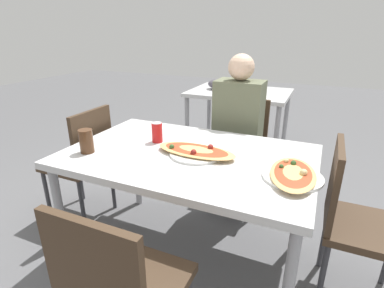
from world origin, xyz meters
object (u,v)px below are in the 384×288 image
object	(u,v)px
chair_side_right	(354,217)
chair_side_left	(83,158)
drink_glass	(86,141)
soda_can	(157,132)
dining_table	(188,163)
person_seated	(237,125)
pizza_second	(293,174)
pizza_main	(196,152)
chair_far_seated	(240,146)

from	to	relation	value
chair_side_right	chair_side_left	bearing A→B (deg)	-90.20
drink_glass	chair_side_right	bearing A→B (deg)	11.82
chair_side_left	chair_side_right	xyz separation A→B (m)	(1.78, -0.01, 0.00)
soda_can	drink_glass	world-z (taller)	drink_glass
soda_can	chair_side_left	bearing A→B (deg)	-179.35
dining_table	soda_can	distance (m)	0.30
person_seated	drink_glass	distance (m)	1.10
soda_can	drink_glass	size ratio (longest dim) A/B	0.92
drink_glass	dining_table	bearing A→B (deg)	22.70
drink_glass	pizza_second	size ratio (longest dim) A/B	0.33
pizza_main	drink_glass	xyz separation A→B (m)	(-0.58, -0.22, 0.05)
drink_glass	pizza_second	bearing A→B (deg)	7.60
chair_side_right	drink_glass	bearing A→B (deg)	-78.18
dining_table	pizza_main	xyz separation A→B (m)	(0.05, -0.00, 0.08)
chair_far_seated	chair_side_left	size ratio (longest dim) A/B	1.00
soda_can	person_seated	bearing A→B (deg)	58.47
dining_table	chair_far_seated	world-z (taller)	chair_far_seated
chair_far_seated	drink_glass	bearing A→B (deg)	57.57
soda_can	drink_glass	bearing A→B (deg)	-132.11
dining_table	chair_far_seated	size ratio (longest dim) A/B	1.60
chair_side_right	pizza_second	bearing A→B (deg)	-64.21
chair_side_left	pizza_main	distance (m)	0.98
chair_side_left	pizza_main	size ratio (longest dim) A/B	1.84
chair_far_seated	pizza_main	distance (m)	0.82
dining_table	chair_side_right	size ratio (longest dim) A/B	1.60
chair_far_seated	drink_glass	distance (m)	1.22
chair_far_seated	chair_side_right	size ratio (longest dim) A/B	1.00
dining_table	drink_glass	bearing A→B (deg)	-157.30
chair_side_right	pizza_main	size ratio (longest dim) A/B	1.84
soda_can	pizza_main	bearing A→B (deg)	-16.91
dining_table	chair_side_right	world-z (taller)	chair_side_right
drink_glass	pizza_second	world-z (taller)	drink_glass
chair_far_seated	pizza_main	world-z (taller)	chair_far_seated
chair_side_left	person_seated	size ratio (longest dim) A/B	0.71
chair_far_seated	person_seated	world-z (taller)	person_seated
dining_table	chair_far_seated	bearing A→B (deg)	82.57
dining_table	chair_side_right	xyz separation A→B (m)	(0.89, 0.07, -0.16)
chair_far_seated	soda_can	distance (m)	0.83
chair_side_left	soda_can	bearing A→B (deg)	-89.35
dining_table	chair_side_right	distance (m)	0.91
chair_far_seated	chair_side_left	world-z (taller)	same
drink_glass	pizza_second	distance (m)	1.13
chair_side_right	pizza_main	xyz separation A→B (m)	(-0.84, -0.08, 0.25)
chair_side_right	pizza_second	size ratio (longest dim) A/B	2.13
drink_glass	soda_can	bearing A→B (deg)	47.89
chair_side_left	soda_can	size ratio (longest dim) A/B	6.98
chair_side_left	soda_can	xyz separation A→B (m)	(0.64, 0.01, 0.29)
pizza_main	soda_can	world-z (taller)	soda_can
dining_table	person_seated	distance (m)	0.68
pizza_main	chair_far_seated	bearing A→B (deg)	86.13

